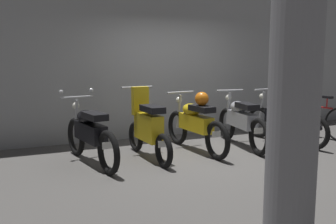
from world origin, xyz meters
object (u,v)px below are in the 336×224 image
motorbike_slot_3 (241,121)px  motorbike_slot_4 (285,116)px  motorbike_slot_1 (148,127)px  motorbike_slot_0 (90,133)px  support_pillar (296,65)px  motorbike_slot_2 (196,122)px  bicycle (317,120)px

motorbike_slot_3 → motorbike_slot_4: (0.94, -0.10, 0.04)m
motorbike_slot_1 → motorbike_slot_3: size_ratio=0.87×
motorbike_slot_1 → motorbike_slot_0: bearing=176.7°
motorbike_slot_0 → motorbike_slot_4: bearing=-1.3°
motorbike_slot_1 → motorbike_slot_4: (2.84, -0.03, 0.00)m
motorbike_slot_3 → support_pillar: 4.18m
motorbike_slot_1 → support_pillar: size_ratio=0.52×
motorbike_slot_2 → motorbike_slot_3: motorbike_slot_2 is taller
bicycle → support_pillar: size_ratio=0.53×
motorbike_slot_0 → motorbike_slot_3: bearing=0.2°
motorbike_slot_4 → bicycle: 1.04m
motorbike_slot_3 → support_pillar: bearing=-118.9°
motorbike_slot_0 → support_pillar: support_pillar is taller
motorbike_slot_2 → support_pillar: bearing=-105.6°
motorbike_slot_2 → motorbike_slot_0: bearing=-178.9°
motorbike_slot_4 → support_pillar: support_pillar is taller
motorbike_slot_1 → bicycle: size_ratio=0.98×
motorbike_slot_2 → motorbike_slot_3: bearing=-1.6°
motorbike_slot_0 → motorbike_slot_4: (3.78, -0.09, 0.03)m
motorbike_slot_1 → motorbike_slot_4: 2.84m
motorbike_slot_4 → bicycle: motorbike_slot_4 is taller
motorbike_slot_4 → support_pillar: 4.61m
motorbike_slot_0 → bicycle: (4.80, 0.09, -0.13)m
motorbike_slot_0 → support_pillar: 3.80m
support_pillar → motorbike_slot_1: bearing=89.2°
motorbike_slot_0 → motorbike_slot_3: (2.84, 0.01, -0.00)m
motorbike_slot_1 → support_pillar: 3.63m
motorbike_slot_3 → bicycle: motorbike_slot_3 is taller
motorbike_slot_2 → motorbike_slot_3: 0.95m
motorbike_slot_0 → motorbike_slot_3: 2.84m
motorbike_slot_4 → motorbike_slot_1: bearing=179.4°
motorbike_slot_2 → support_pillar: size_ratio=0.60×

